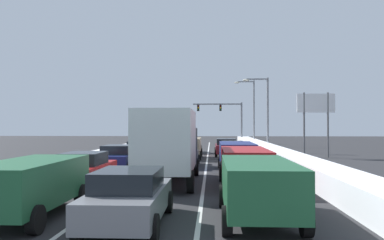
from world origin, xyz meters
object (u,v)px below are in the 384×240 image
Objects in this scene: suv_tan_center_lane_fourth at (188,146)px; sedan_maroon_left_lane_fifth at (153,147)px; suv_red_right_lane_second at (245,164)px; roadside_sign_right at (316,110)px; sedan_silver_center_lane_fifth at (191,145)px; sedan_red_left_lane_second at (84,169)px; sedan_charcoal_center_lane_third at (184,155)px; street_lamp_right_near at (264,107)px; suv_green_right_lane_nearest at (258,184)px; sedan_maroon_right_lane_fifth at (226,147)px; sedan_navy_left_lane_third at (119,157)px; suv_navy_right_lane_third at (237,154)px; suv_green_left_lane_nearest at (30,183)px; street_lamp_right_mid at (251,107)px; box_truck_center_lane_second at (169,143)px; sedan_white_right_lane_fourth at (233,151)px; sedan_white_left_lane_fourth at (141,151)px; sedan_gray_center_lane_nearest at (129,197)px; traffic_light_gantry at (226,114)px.

sedan_maroon_left_lane_fifth is (-3.47, 3.84, -0.25)m from suv_tan_center_lane_fourth.
suv_red_right_lane_second is 18.43m from roadside_sign_right.
roadside_sign_right reaches higher than sedan_silver_center_lane_fifth.
suv_red_right_lane_second is 1.09× the size of sedan_red_left_lane_second.
street_lamp_right_near reaches higher than sedan_charcoal_center_lane_third.
roadside_sign_right is at bearing 71.55° from suv_green_right_lane_nearest.
sedan_maroon_right_lane_fifth is 1.00× the size of sedan_maroon_left_lane_fifth.
sedan_navy_left_lane_third and sedan_maroon_left_lane_fifth have the same top height.
suv_green_right_lane_nearest is 23.98m from roadside_sign_right.
street_lamp_right_near reaches higher than suv_navy_right_lane_third.
suv_green_left_lane_nearest is 31.61m from street_lamp_right_near.
sedan_maroon_right_lane_fifth and sedan_red_left_lane_second have the same top height.
street_lamp_right_mid is (10.80, 28.29, 4.35)m from sedan_navy_left_lane_third.
suv_green_right_lane_nearest is at bearing -64.04° from box_truck_center_lane_second.
sedan_maroon_left_lane_fifth is at bearing 109.49° from sedan_charcoal_center_lane_third.
suv_red_right_lane_second is at bearing -90.30° from suv_navy_right_lane_third.
sedan_white_right_lane_fourth is 1.00× the size of sedan_white_left_lane_fourth.
suv_tan_center_lane_fourth is 1.09× the size of sedan_white_left_lane_fourth.
suv_red_right_lane_second is 18.00m from sedan_maroon_right_lane_fifth.
sedan_silver_center_lane_fifth is at bearing 99.19° from suv_red_right_lane_second.
sedan_white_right_lane_fourth and sedan_gray_center_lane_nearest have the same top height.
street_lamp_right_mid is at bearing 75.54° from suv_green_left_lane_nearest.
sedan_white_left_lane_fourth is (-6.73, 18.36, -0.25)m from suv_green_right_lane_nearest.
box_truck_center_lane_second is at bearing -124.44° from roadside_sign_right.
sedan_red_left_lane_second is at bearing -110.81° from sedan_maroon_right_lane_fifth.
sedan_gray_center_lane_nearest and sedan_maroon_left_lane_fifth have the same top height.
suv_green_left_lane_nearest is at bearing -89.65° from sedan_white_left_lane_fourth.
suv_green_left_lane_nearest is (-6.87, -18.55, 0.25)m from sedan_white_right_lane_fourth.
street_lamp_right_mid is at bearing 56.66° from sedan_maroon_left_lane_fifth.
box_truck_center_lane_second is at bearing 115.96° from suv_green_right_lane_nearest.
suv_green_left_lane_nearest reaches higher than sedan_maroon_right_lane_fifth.
suv_navy_right_lane_third is at bearing -91.14° from traffic_light_gantry.
sedan_white_left_lane_fourth is (-6.67, -5.60, 0.00)m from sedan_maroon_right_lane_fifth.
sedan_red_left_lane_second is (-7.08, -0.15, -0.25)m from suv_red_right_lane_second.
street_lamp_right_near is (3.17, -19.40, 0.10)m from traffic_light_gantry.
suv_red_right_lane_second is 6.00m from suv_navy_right_lane_third.
suv_green_right_lane_nearest is 40.89m from street_lamp_right_mid.
sedan_maroon_right_lane_fifth and sedan_charcoal_center_lane_third have the same top height.
box_truck_center_lane_second reaches higher than sedan_white_left_lane_fourth.
suv_navy_right_lane_third is 9.40m from sedan_white_left_lane_fourth.
suv_red_right_lane_second is at bearing -41.45° from sedan_navy_left_lane_third.
sedan_white_left_lane_fourth and sedan_maroon_left_lane_fifth have the same top height.
suv_tan_center_lane_fourth is at bearing 89.66° from box_truck_center_lane_second.
sedan_red_left_lane_second is at bearing -178.81° from suv_red_right_lane_second.
suv_green_right_lane_nearest is 29.90m from street_lamp_right_near.
sedan_red_left_lane_second is 0.59× the size of street_lamp_right_near.
sedan_charcoal_center_lane_third is 6.09m from suv_tan_center_lane_fourth.
street_lamp_right_near is (3.80, 10.99, 3.83)m from sedan_white_right_lane_fourth.
sedan_navy_left_lane_third is 20.77m from street_lamp_right_near.
suv_tan_center_lane_fourth is (-3.34, 14.67, 0.00)m from suv_red_right_lane_second.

